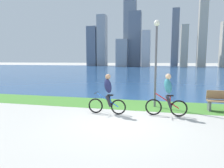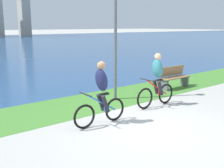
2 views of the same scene
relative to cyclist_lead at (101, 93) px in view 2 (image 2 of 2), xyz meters
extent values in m
plane|color=#B2AFA8|center=(0.73, -1.02, -0.83)|extent=(300.00, 300.00, 0.00)
cube|color=#478433|center=(0.73, 1.91, -0.83)|extent=(120.00, 2.33, 0.01)
torus|color=black|center=(-0.53, 0.00, -0.52)|extent=(0.63, 0.06, 0.63)
torus|color=black|center=(0.46, 0.00, -0.52)|extent=(0.63, 0.06, 0.63)
cylinder|color=blue|center=(-0.01, 0.00, -0.23)|extent=(0.96, 0.04, 0.60)
cylinder|color=blue|center=(0.11, 0.00, -0.28)|extent=(0.04, 0.04, 0.47)
cube|color=black|center=(0.11, 0.00, -0.03)|extent=(0.24, 0.10, 0.05)
cylinder|color=black|center=(-0.48, 0.00, 0.05)|extent=(0.03, 0.52, 0.03)
ellipsoid|color=#1E234C|center=(0.01, 0.00, 0.35)|extent=(0.40, 0.36, 0.65)
sphere|color=#A57A59|center=(0.01, 0.00, 0.73)|extent=(0.22, 0.22, 0.22)
cylinder|color=#26262D|center=(0.06, -0.10, -0.27)|extent=(0.27, 0.11, 0.49)
cylinder|color=#26262D|center=(0.06, 0.10, -0.27)|extent=(0.27, 0.11, 0.49)
torus|color=black|center=(1.87, 0.24, -0.50)|extent=(0.67, 0.06, 0.67)
torus|color=black|center=(2.85, 0.24, -0.50)|extent=(0.67, 0.06, 0.67)
cylinder|color=red|center=(2.39, 0.24, -0.21)|extent=(0.96, 0.04, 0.62)
cylinder|color=red|center=(2.51, 0.24, -0.26)|extent=(0.04, 0.04, 0.48)
cube|color=black|center=(2.51, 0.24, 0.00)|extent=(0.24, 0.10, 0.05)
cylinder|color=black|center=(1.92, 0.24, 0.08)|extent=(0.03, 0.52, 0.03)
ellipsoid|color=teal|center=(2.41, 0.24, 0.38)|extent=(0.40, 0.36, 0.65)
sphere|color=#D8AD84|center=(2.41, 0.24, 0.76)|extent=(0.22, 0.22, 0.22)
cylinder|color=#26262D|center=(2.46, 0.14, -0.24)|extent=(0.27, 0.11, 0.49)
cylinder|color=#26262D|center=(2.46, 0.34, -0.24)|extent=(0.27, 0.11, 0.49)
cube|color=olive|center=(4.93, 1.51, -0.38)|extent=(1.50, 0.45, 0.04)
cube|color=olive|center=(4.93, 1.71, -0.13)|extent=(1.50, 0.11, 0.40)
cube|color=#595960|center=(5.58, 1.51, -0.61)|extent=(0.08, 0.37, 0.45)
cube|color=#595960|center=(4.28, 1.51, -0.61)|extent=(0.08, 0.37, 0.45)
cylinder|color=#595960|center=(1.90, 1.73, 1.08)|extent=(0.10, 0.10, 3.83)
cube|color=#ADA899|center=(22.37, 60.82, 6.24)|extent=(2.12, 3.01, 14.16)
camera|label=1|loc=(1.97, -7.68, 1.40)|focal=31.13mm
camera|label=2|loc=(-4.14, -5.58, 1.73)|focal=44.42mm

